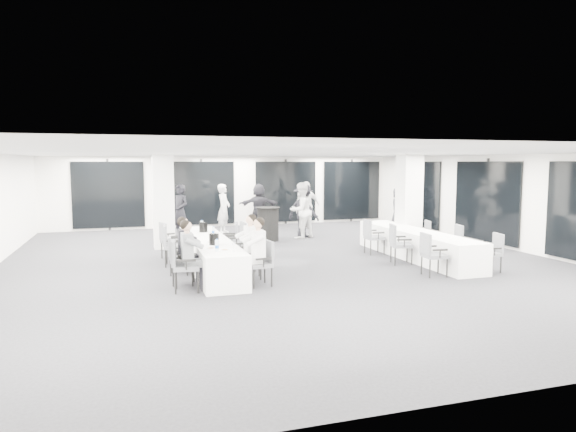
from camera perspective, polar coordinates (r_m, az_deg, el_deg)
name	(u,v)px	position (r m, az deg, el deg)	size (l,w,h in m)	color
room	(303,205)	(14.43, 1.65, 1.28)	(14.04, 16.04, 2.84)	black
column_left	(163,202)	(15.76, -13.68, 1.56)	(0.60, 0.60, 2.80)	white
column_right	(409,202)	(15.73, 13.28, 1.56)	(0.60, 0.60, 2.80)	white
banquet_table_main	(209,254)	(12.48, -8.73, -4.22)	(0.90, 5.00, 0.75)	white
banquet_table_side	(416,244)	(14.21, 14.00, -3.09)	(0.90, 5.00, 0.75)	white
cocktail_table	(268,224)	(16.85, -2.24, -0.87)	(0.80, 0.80, 1.10)	black
chair_main_left_near	(182,262)	(10.47, -11.71, -5.07)	(0.58, 0.62, 1.03)	#54565C
chair_main_left_second	(179,259)	(11.07, -11.97, -4.74)	(0.56, 0.59, 0.94)	#54565C
chair_main_left_mid	(175,253)	(12.08, -12.41, -4.05)	(0.48, 0.53, 0.87)	#54565C
chair_main_left_fourth	(171,243)	(13.08, -12.87, -2.92)	(0.58, 0.62, 1.02)	#54565C
chair_main_left_far	(168,238)	(13.99, -13.15, -2.44)	(0.60, 0.63, 0.98)	#54565C
chair_main_right_near	(263,260)	(10.77, -2.80, -4.92)	(0.52, 0.57, 0.94)	#54565C
chair_main_right_second	(255,255)	(11.44, -3.69, -4.40)	(0.51, 0.55, 0.90)	#54565C
chair_main_right_mid	(247,248)	(12.21, -4.57, -3.59)	(0.54, 0.58, 0.96)	#54565C
chair_main_right_fourth	(238,240)	(13.28, -5.62, -2.63)	(0.53, 0.59, 1.03)	#54565C
chair_main_right_far	(232,238)	(14.00, -6.27, -2.39)	(0.57, 0.60, 0.95)	#54565C
chair_side_left_near	(431,252)	(12.06, 15.61, -3.84)	(0.55, 0.59, 0.98)	#54565C
chair_side_left_mid	(398,241)	(13.31, 12.13, -2.78)	(0.62, 0.65, 1.01)	#54565C
chair_side_left_far	(372,235)	(14.59, 9.29, -2.04)	(0.51, 0.56, 0.97)	#54565C
chair_side_right_near	(493,250)	(13.03, 21.79, -3.52)	(0.53, 0.57, 0.91)	#54565C
chair_side_right_mid	(454,240)	(14.22, 17.94, -2.55)	(0.55, 0.59, 0.93)	#54565C
chair_side_right_far	(423,234)	(15.42, 14.78, -1.90)	(0.55, 0.57, 0.89)	#54565C
seated_guest_a	(190,251)	(10.44, -10.79, -3.82)	(0.50, 0.38, 1.44)	slate
seated_guest_b	(187,246)	(11.02, -11.15, -3.31)	(0.50, 0.38, 1.44)	black
seated_guest_c	(255,247)	(10.68, -3.65, -3.51)	(0.50, 0.38, 1.44)	silver
seated_guest_d	(248,242)	(11.36, -4.50, -2.93)	(0.50, 0.38, 1.44)	silver
standing_guest_a	(224,205)	(18.76, -7.16, 1.17)	(0.74, 0.59, 2.02)	silver
standing_guest_b	(301,207)	(17.36, 1.47, 1.04)	(1.04, 0.63, 2.15)	silver
standing_guest_c	(303,207)	(17.65, 1.70, 1.00)	(1.34, 0.68, 2.08)	black
standing_guest_d	(307,202)	(19.93, 2.11, 1.57)	(1.22, 0.68, 2.08)	silver
standing_guest_e	(398,205)	(20.37, 12.10, 1.17)	(0.88, 0.53, 1.82)	black
standing_guest_f	(259,203)	(20.36, -3.26, 1.50)	(1.80, 0.69, 1.96)	black
standing_guest_g	(180,208)	(17.54, -11.89, 0.86)	(0.76, 0.61, 2.09)	black
standing_guest_h	(409,207)	(18.65, 13.33, 0.96)	(0.95, 0.58, 1.98)	black
ice_bucket_near	(214,239)	(11.49, -8.23, -2.57)	(0.22, 0.22, 0.25)	black
ice_bucket_far	(203,227)	(13.62, -9.39, -1.24)	(0.22, 0.22, 0.25)	black
water_bottle_a	(217,246)	(10.63, -7.90, -3.28)	(0.08, 0.08, 0.24)	silver
water_bottle_b	(213,231)	(12.99, -8.31, -1.66)	(0.07, 0.07, 0.21)	silver
water_bottle_c	(202,225)	(14.14, -9.56, -1.01)	(0.08, 0.08, 0.24)	silver
plate_a	(211,248)	(11.01, -8.56, -3.54)	(0.18, 0.18, 0.03)	white
plate_b	(225,250)	(10.76, -7.03, -3.74)	(0.20, 0.20, 0.03)	white
plate_c	(211,242)	(11.87, -8.52, -2.85)	(0.18, 0.18, 0.03)	white
wine_glass	(234,245)	(10.61, -6.07, -3.21)	(0.07, 0.07, 0.18)	silver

